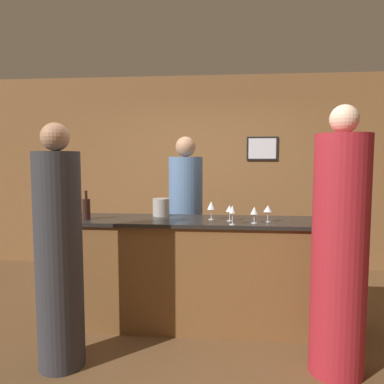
# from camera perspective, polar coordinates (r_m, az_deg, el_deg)

# --- Properties ---
(ground_plane) EXTENTS (14.00, 14.00, 0.00)m
(ground_plane) POSITION_cam_1_polar(r_m,az_deg,el_deg) (3.84, 1.17, -19.64)
(ground_plane) COLOR brown
(back_wall) EXTENTS (8.00, 0.08, 2.80)m
(back_wall) POSITION_cam_1_polar(r_m,az_deg,el_deg) (5.52, 2.80, 2.98)
(back_wall) COLOR brown
(back_wall) RESTS_ON ground_plane
(bar_counter) EXTENTS (2.55, 0.61, 1.04)m
(bar_counter) POSITION_cam_1_polar(r_m,az_deg,el_deg) (3.65, 1.19, -12.21)
(bar_counter) COLOR brown
(bar_counter) RESTS_ON ground_plane
(bartender) EXTENTS (0.38, 0.38, 1.85)m
(bartender) POSITION_cam_1_polar(r_m,az_deg,el_deg) (4.24, -0.96, -5.10)
(bartender) COLOR #4C6B93
(bartender) RESTS_ON ground_plane
(guest_0) EXTENTS (0.35, 0.35, 1.87)m
(guest_0) POSITION_cam_1_polar(r_m,az_deg,el_deg) (3.06, -19.62, -9.13)
(guest_0) COLOR #2D2D33
(guest_0) RESTS_ON ground_plane
(guest_1) EXTENTS (0.40, 0.40, 1.99)m
(guest_1) POSITION_cam_1_polar(r_m,az_deg,el_deg) (2.98, 21.56, -8.53)
(guest_1) COLOR maroon
(guest_1) RESTS_ON ground_plane
(wine_bottle_0) EXTENTS (0.07, 0.07, 0.27)m
(wine_bottle_0) POSITION_cam_1_polar(r_m,az_deg,el_deg) (3.64, -15.80, -2.45)
(wine_bottle_0) COLOR black
(wine_bottle_0) RESTS_ON bar_counter
(ice_bucket) EXTENTS (0.17, 0.17, 0.18)m
(ice_bucket) POSITION_cam_1_polar(r_m,az_deg,el_deg) (3.74, -4.74, -2.33)
(ice_bucket) COLOR #9E9993
(ice_bucket) RESTS_ON bar_counter
(wine_glass_0) EXTENTS (0.08, 0.08, 0.17)m
(wine_glass_0) POSITION_cam_1_polar(r_m,az_deg,el_deg) (3.51, 2.95, -2.11)
(wine_glass_0) COLOR silver
(wine_glass_0) RESTS_ON bar_counter
(wine_glass_1) EXTENTS (0.07, 0.07, 0.15)m
(wine_glass_1) POSITION_cam_1_polar(r_m,az_deg,el_deg) (3.44, 5.76, -2.59)
(wine_glass_1) COLOR silver
(wine_glass_1) RESTS_ON bar_counter
(wine_glass_2) EXTENTS (0.07, 0.07, 0.15)m
(wine_glass_2) POSITION_cam_1_polar(r_m,az_deg,el_deg) (3.35, 9.48, -2.87)
(wine_glass_2) COLOR silver
(wine_glass_2) RESTS_ON bar_counter
(wine_glass_3) EXTENTS (0.06, 0.06, 0.17)m
(wine_glass_3) POSITION_cam_1_polar(r_m,az_deg,el_deg) (3.25, 6.18, -2.77)
(wine_glass_3) COLOR silver
(wine_glass_3) RESTS_ON bar_counter
(wine_glass_4) EXTENTS (0.08, 0.08, 0.15)m
(wine_glass_4) POSITION_cam_1_polar(r_m,az_deg,el_deg) (3.44, 11.49, -2.57)
(wine_glass_4) COLOR silver
(wine_glass_4) RESTS_ON bar_counter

